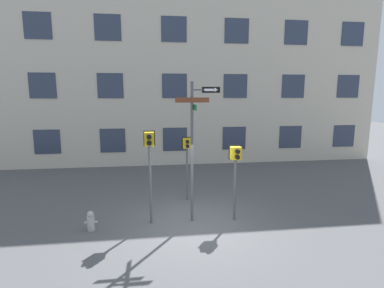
% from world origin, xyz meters
% --- Properties ---
extents(ground_plane, '(60.00, 60.00, 0.00)m').
position_xyz_m(ground_plane, '(0.00, 0.00, 0.00)').
color(ground_plane, '#515154').
extents(building_facade, '(24.00, 0.64, 11.84)m').
position_xyz_m(building_facade, '(-0.00, 8.39, 5.92)').
color(building_facade, beige).
rests_on(building_facade, ground_plane).
extents(street_sign_pole, '(1.37, 1.04, 4.41)m').
position_xyz_m(street_sign_pole, '(0.04, 0.44, 2.65)').
color(street_sign_pole, '#4C4C51').
rests_on(street_sign_pole, ground_plane).
extents(pedestrian_signal_left, '(0.35, 0.40, 2.93)m').
position_xyz_m(pedestrian_signal_left, '(-1.33, 0.43, 2.28)').
color(pedestrian_signal_left, '#4C4C51').
rests_on(pedestrian_signal_left, ground_plane).
extents(pedestrian_signal_right, '(0.38, 0.40, 2.44)m').
position_xyz_m(pedestrian_signal_right, '(1.34, 0.34, 1.92)').
color(pedestrian_signal_right, '#4C4C51').
rests_on(pedestrian_signal_right, ground_plane).
extents(pedestrian_signal_across, '(0.35, 0.40, 2.42)m').
position_xyz_m(pedestrian_signal_across, '(0.03, 2.38, 1.89)').
color(pedestrian_signal_across, '#4C4C51').
rests_on(pedestrian_signal_across, ground_plane).
extents(fire_hydrant, '(0.38, 0.22, 0.61)m').
position_xyz_m(fire_hydrant, '(-3.12, 0.15, 0.29)').
color(fire_hydrant, '#A5A5A8').
rests_on(fire_hydrant, ground_plane).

